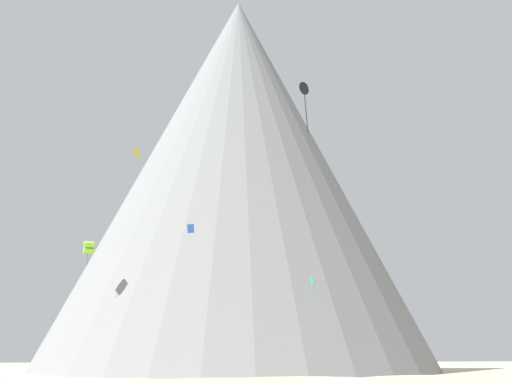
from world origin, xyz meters
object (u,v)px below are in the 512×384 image
object	(u,v)px
kite_blue_mid	(191,229)
kite_lime_mid	(89,247)
rock_massif	(233,189)
kite_black_high	(304,90)
kite_yellow_mid	(136,153)
kite_teal_low	(312,285)

from	to	relation	value
kite_blue_mid	kite_lime_mid	bearing A→B (deg)	160.15
rock_massif	kite_black_high	xyz separation A→B (m)	(-2.06, -56.03, -4.09)
rock_massif	kite_yellow_mid	world-z (taller)	rock_massif
kite_teal_low	kite_blue_mid	bearing A→B (deg)	-16.76
kite_black_high	kite_yellow_mid	bearing A→B (deg)	-72.98
kite_yellow_mid	kite_black_high	bearing A→B (deg)	77.20
kite_blue_mid	kite_yellow_mid	size ratio (longest dim) A/B	0.62
kite_blue_mid	kite_lime_mid	distance (m)	28.55
kite_blue_mid	kite_black_high	distance (m)	17.68
rock_massif	kite_yellow_mid	bearing A→B (deg)	-112.99
rock_massif	kite_lime_mid	size ratio (longest dim) A/B	25.29
rock_massif	kite_blue_mid	bearing A→B (deg)	-103.85
kite_black_high	kite_lime_mid	bearing A→B (deg)	-88.01
kite_blue_mid	kite_teal_low	world-z (taller)	kite_blue_mid
kite_yellow_mid	kite_teal_low	bearing A→B (deg)	133.74
kite_blue_mid	kite_lime_mid	xyz separation A→B (m)	(-11.35, 26.14, 1.78)
rock_massif	kite_teal_low	world-z (taller)	rock_massif
kite_yellow_mid	kite_teal_low	distance (m)	26.05
kite_black_high	kite_yellow_mid	distance (m)	21.51
rock_massif	kite_teal_low	distance (m)	41.97
kite_blue_mid	kite_yellow_mid	distance (m)	12.90
kite_yellow_mid	kite_lime_mid	xyz separation A→B (m)	(-5.59, 19.66, -7.77)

